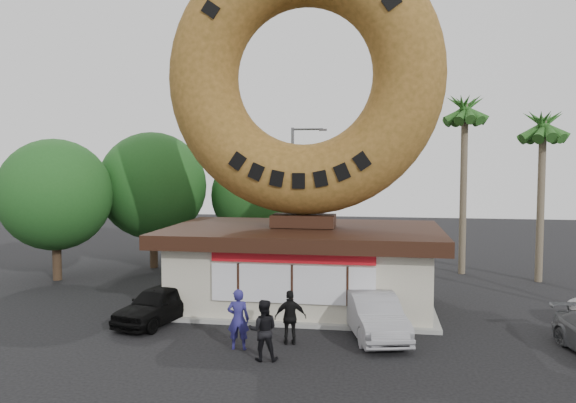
# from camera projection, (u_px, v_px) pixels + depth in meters

# --- Properties ---
(ground) EXTENTS (90.00, 90.00, 0.00)m
(ground) POSITION_uv_depth(u_px,v_px,m) (278.00, 353.00, 17.52)
(ground) COLOR black
(ground) RESTS_ON ground
(donut_shop) EXTENTS (11.20, 7.20, 3.80)m
(donut_shop) POSITION_uv_depth(u_px,v_px,m) (303.00, 263.00, 23.29)
(donut_shop) COLOR beige
(donut_shop) RESTS_ON ground
(giant_donut) EXTENTS (11.31, 2.88, 11.31)m
(giant_donut) POSITION_uv_depth(u_px,v_px,m) (304.00, 76.00, 22.76)
(giant_donut) COLOR olive
(giant_donut) RESTS_ON donut_shop
(tree_west) EXTENTS (6.00, 6.00, 7.65)m
(tree_west) POSITION_uv_depth(u_px,v_px,m) (153.00, 186.00, 31.51)
(tree_west) COLOR #473321
(tree_west) RESTS_ON ground
(tree_mid) EXTENTS (5.20, 5.20, 6.63)m
(tree_mid) POSITION_uv_depth(u_px,v_px,m) (256.00, 196.00, 32.65)
(tree_mid) COLOR #473321
(tree_mid) RESTS_ON ground
(tree_far) EXTENTS (5.60, 5.60, 7.14)m
(tree_far) POSITION_uv_depth(u_px,v_px,m) (55.00, 195.00, 28.16)
(tree_far) COLOR #473321
(tree_far) RESTS_ON ground
(palm_near) EXTENTS (2.60, 2.60, 9.75)m
(palm_near) POSITION_uv_depth(u_px,v_px,m) (465.00, 116.00, 29.51)
(palm_near) COLOR #726651
(palm_near) RESTS_ON ground
(palm_far) EXTENTS (2.60, 2.60, 8.75)m
(palm_far) POSITION_uv_depth(u_px,v_px,m) (543.00, 131.00, 27.54)
(palm_far) COLOR #726651
(palm_far) RESTS_ON ground
(street_lamp) EXTENTS (2.11, 0.20, 8.00)m
(street_lamp) POSITION_uv_depth(u_px,v_px,m) (295.00, 187.00, 33.25)
(street_lamp) COLOR #59595E
(street_lamp) RESTS_ON ground
(person_left) EXTENTS (0.75, 0.53, 1.95)m
(person_left) POSITION_uv_depth(u_px,v_px,m) (238.00, 319.00, 17.83)
(person_left) COLOR navy
(person_left) RESTS_ON ground
(person_center) EXTENTS (0.99, 0.82, 1.85)m
(person_center) POSITION_uv_depth(u_px,v_px,m) (263.00, 330.00, 16.85)
(person_center) COLOR black
(person_center) RESTS_ON ground
(person_right) EXTENTS (1.11, 0.65, 1.78)m
(person_right) POSITION_uv_depth(u_px,v_px,m) (290.00, 317.00, 18.33)
(person_right) COLOR black
(person_right) RESTS_ON ground
(car_black) EXTENTS (2.58, 4.28, 1.36)m
(car_black) POSITION_uv_depth(u_px,v_px,m) (158.00, 304.00, 20.87)
(car_black) COLOR black
(car_black) RESTS_ON ground
(car_silver) EXTENTS (2.60, 4.69, 1.46)m
(car_silver) POSITION_uv_depth(u_px,v_px,m) (374.00, 315.00, 19.23)
(car_silver) COLOR #96959A
(car_silver) RESTS_ON ground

